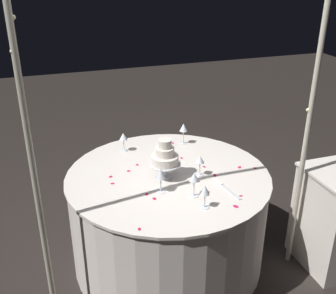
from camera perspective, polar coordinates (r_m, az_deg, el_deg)
The scene contains 27 objects.
ground_plane at distance 3.36m, azimuth 0.00°, elevation -15.10°, with size 12.00×12.00×0.00m, color black.
decorative_arch at distance 2.37m, azimuth 2.43°, elevation 8.55°, with size 1.82×0.05×2.35m.
main_table at distance 3.13m, azimuth 0.00°, elevation -9.84°, with size 1.46×1.46×0.75m.
tiered_cake at distance 2.83m, azimuth -0.44°, elevation -1.38°, with size 0.22×0.22×0.29m.
wine_glass_0 at distance 2.66m, azimuth -1.04°, elevation -3.84°, with size 0.07×0.07×0.18m.
wine_glass_1 at distance 2.62m, azimuth 3.65°, elevation -4.35°, with size 0.06×0.06×0.17m.
wine_glass_2 at distance 3.25m, azimuth -6.22°, elevation 1.34°, with size 0.06×0.06×0.16m.
wine_glass_3 at distance 2.52m, azimuth 5.16°, elevation -6.16°, with size 0.06×0.06×0.16m.
wine_glass_4 at distance 2.88m, azimuth 4.46°, elevation -1.88°, with size 0.06×0.06×0.15m.
wine_glass_5 at distance 3.36m, azimuth 2.17°, elevation 2.60°, with size 0.06×0.06×0.18m.
cake_knife at distance 2.79m, azimuth 8.00°, elevation -5.62°, with size 0.07×0.29×0.01m.
rose_petal_0 at distance 2.39m, azimuth -4.01°, elevation -11.29°, with size 0.03×0.02×0.00m, color #C61951.
rose_petal_1 at distance 3.08m, azimuth 11.99°, elevation -2.87°, with size 0.03×0.02×0.00m, color #C61951.
rose_petal_2 at distance 3.42m, azimuth 0.65°, elevation 0.57°, with size 0.03×0.02×0.00m, color #C61951.
rose_petal_3 at distance 2.61m, azimuth 9.39°, elevation -8.14°, with size 0.04×0.03×0.00m, color #C61951.
rose_petal_4 at distance 2.84m, azimuth -7.72°, elevation -5.04°, with size 0.03×0.02×0.00m, color #C61951.
rose_petal_5 at distance 2.72m, azimuth 10.10°, elevation -6.69°, with size 0.02×0.02×0.00m, color #C61951.
rose_petal_6 at distance 3.07m, azimuth 9.89°, elevation -2.78°, with size 0.04×0.03×0.00m, color #C61951.
rose_petal_7 at distance 2.66m, azimuth -1.91°, elevation -7.18°, with size 0.03×0.02×0.00m, color #C61951.
rose_petal_8 at distance 2.99m, azimuth -5.48°, elevation -3.33°, with size 0.03×0.02×0.00m, color #C61951.
rose_petal_9 at distance 3.17m, azimuth 1.88°, elevation -1.53°, with size 0.03×0.02×0.00m, color #C61951.
rose_petal_10 at distance 3.07m, azimuth -4.30°, elevation -2.48°, with size 0.03×0.02×0.00m, color #C61951.
rose_petal_11 at distance 2.93m, azimuth -7.97°, elevation -4.09°, with size 0.03×0.02×0.00m, color #C61951.
rose_petal_12 at distance 2.86m, azimuth 4.27°, elevation -4.73°, with size 0.03×0.02×0.00m, color #C61951.
rose_petal_13 at distance 2.94m, azimuth 6.53°, elevation -3.92°, with size 0.04×0.03×0.00m, color #C61951.
rose_petal_14 at distance 3.05m, azimuth 5.04°, elevation -2.74°, with size 0.03×0.02×0.00m, color #C61951.
rose_petal_15 at distance 2.70m, azimuth -2.98°, elevation -6.58°, with size 0.03×0.02×0.00m, color #C61951.
Camera 1 is at (0.81, 2.44, 2.17)m, focal length 43.87 mm.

